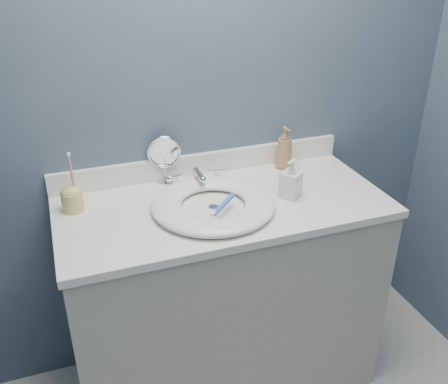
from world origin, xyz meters
name	(u,v)px	position (x,y,z in m)	size (l,w,h in m)	color
back_wall	(199,98)	(0.00, 1.25, 1.20)	(2.20, 0.02, 2.40)	#3F4F5F
vanity_cabinet	(224,299)	(0.00, 0.97, 0.42)	(1.20, 0.55, 0.85)	#A49F96
countertop	(223,206)	(0.00, 0.97, 0.86)	(1.22, 0.57, 0.03)	white
backsplash	(202,164)	(0.00, 1.24, 0.93)	(1.22, 0.02, 0.09)	white
basin	(213,204)	(-0.05, 0.94, 0.90)	(0.45, 0.45, 0.04)	white
drain	(213,207)	(-0.05, 0.94, 0.88)	(0.04, 0.04, 0.01)	silver
faucet	(197,179)	(-0.05, 1.14, 0.91)	(0.25, 0.13, 0.07)	silver
makeup_mirror	(164,157)	(-0.16, 1.21, 0.99)	(0.13, 0.08, 0.20)	silver
soap_bottle_amber	(284,148)	(0.34, 1.18, 0.97)	(0.07, 0.07, 0.18)	#9B7246
soap_bottle_clear	(291,179)	(0.25, 0.93, 0.96)	(0.07, 0.07, 0.15)	silver
toothbrush_holder	(72,198)	(-0.53, 1.10, 0.93)	(0.08, 0.08, 0.22)	#CAC865
toothbrush_lying	(223,205)	(-0.04, 0.88, 0.92)	(0.13, 0.13, 0.02)	blue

